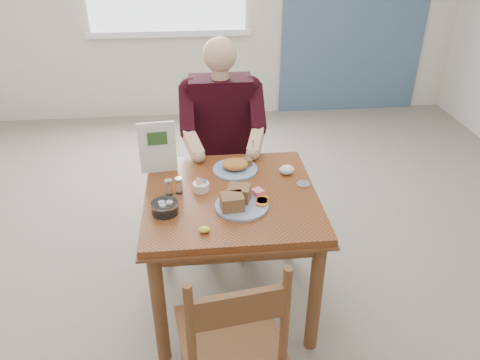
{
  "coord_description": "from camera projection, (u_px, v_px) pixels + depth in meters",
  "views": [
    {
      "loc": [
        -0.16,
        -2.09,
        2.04
      ],
      "look_at": [
        0.05,
        0.0,
        0.83
      ],
      "focal_mm": 35.0,
      "sensor_mm": 36.0,
      "label": 1
    }
  ],
  "objects": [
    {
      "name": "chair_near",
      "position": [
        231.0,
        341.0,
        1.96
      ],
      "size": [
        0.48,
        0.48,
        0.95
      ],
      "color": "brown",
      "rests_on": "ground"
    },
    {
      "name": "chair_far",
      "position": [
        222.0,
        167.0,
        3.28
      ],
      "size": [
        0.42,
        0.42,
        0.95
      ],
      "color": "brown",
      "rests_on": "ground"
    },
    {
      "name": "napkin",
      "position": [
        287.0,
        170.0,
        2.63
      ],
      "size": [
        0.09,
        0.08,
        0.05
      ],
      "primitive_type": "ellipsoid",
      "rotation": [
        0.0,
        0.0,
        -0.19
      ],
      "color": "white",
      "rests_on": "table"
    },
    {
      "name": "far_plate",
      "position": [
        236.0,
        166.0,
        2.67
      ],
      "size": [
        0.32,
        0.32,
        0.07
      ],
      "color": "white",
      "rests_on": "table"
    },
    {
      "name": "menu",
      "position": [
        157.0,
        147.0,
        2.59
      ],
      "size": [
        0.21,
        0.03,
        0.3
      ],
      "color": "white",
      "rests_on": "table"
    },
    {
      "name": "lemon_wedge",
      "position": [
        205.0,
        230.0,
        2.16
      ],
      "size": [
        0.06,
        0.05,
        0.03
      ],
      "primitive_type": "ellipsoid",
      "rotation": [
        0.0,
        0.0,
        -0.26
      ],
      "color": "yellow",
      "rests_on": "table"
    },
    {
      "name": "near_plate",
      "position": [
        239.0,
        201.0,
        2.34
      ],
      "size": [
        0.29,
        0.28,
        0.09
      ],
      "color": "white",
      "rests_on": "table"
    },
    {
      "name": "floor",
      "position": [
        232.0,
        298.0,
        2.84
      ],
      "size": [
        6.0,
        6.0,
        0.0
      ],
      "primitive_type": "plane",
      "color": "slate",
      "rests_on": "ground"
    },
    {
      "name": "caddy",
      "position": [
        201.0,
        187.0,
        2.48
      ],
      "size": [
        0.11,
        0.11,
        0.07
      ],
      "color": "white",
      "rests_on": "table"
    },
    {
      "name": "table",
      "position": [
        231.0,
        211.0,
        2.52
      ],
      "size": [
        0.92,
        0.92,
        0.75
      ],
      "color": "brown",
      "rests_on": "ground"
    },
    {
      "name": "metal_dish",
      "position": [
        303.0,
        184.0,
        2.54
      ],
      "size": [
        0.1,
        0.1,
        0.01
      ],
      "primitive_type": "cylinder",
      "rotation": [
        0.0,
        0.0,
        -0.41
      ],
      "color": "silver",
      "rests_on": "table"
    },
    {
      "name": "diner",
      "position": [
        222.0,
        129.0,
        3.04
      ],
      "size": [
        0.53,
        0.56,
        1.39
      ],
      "color": "gray",
      "rests_on": "chair_far"
    },
    {
      "name": "shakers",
      "position": [
        174.0,
        186.0,
        2.44
      ],
      "size": [
        0.1,
        0.06,
        0.09
      ],
      "color": "white",
      "rests_on": "table"
    },
    {
      "name": "creamer",
      "position": [
        165.0,
        207.0,
        2.29
      ],
      "size": [
        0.17,
        0.17,
        0.06
      ],
      "color": "white",
      "rests_on": "table"
    }
  ]
}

